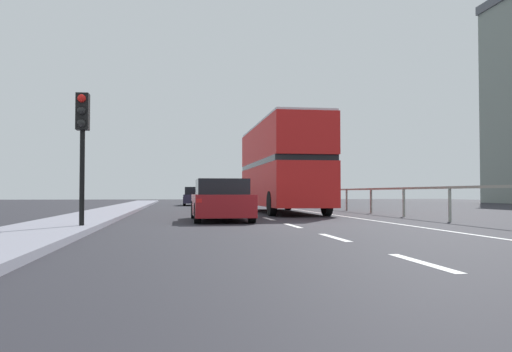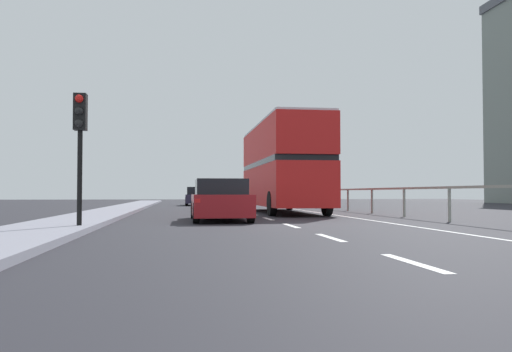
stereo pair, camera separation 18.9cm
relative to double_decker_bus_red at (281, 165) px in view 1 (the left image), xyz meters
name	(u,v)px [view 1 (the left image)]	position (x,y,z in m)	size (l,w,h in m)	color
ground_plane	(285,225)	(-1.64, -8.85, -2.29)	(73.52, 120.00, 0.10)	#27262D
near_sidewalk_kerb	(70,223)	(-7.91, -8.85, -2.17)	(2.16, 80.00, 0.14)	gray
lane_paint_markings	(287,212)	(0.31, 0.12, -2.23)	(3.42, 46.00, 0.01)	silver
bridge_side_railing	(358,193)	(3.83, 0.15, -1.31)	(0.10, 42.00, 1.15)	gray
double_decker_bus_red	(281,165)	(0.00, 0.00, 0.00)	(2.60, 10.52, 4.17)	red
hatchback_car_near	(221,201)	(-3.44, -6.87, -1.57)	(1.89, 4.51, 1.38)	maroon
traffic_signal_pole	(82,126)	(-7.18, -11.24, 0.32)	(0.30, 0.42, 3.23)	black
sedan_car_ahead	(195,197)	(-3.57, 14.87, -1.58)	(1.86, 4.61, 1.36)	#242238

